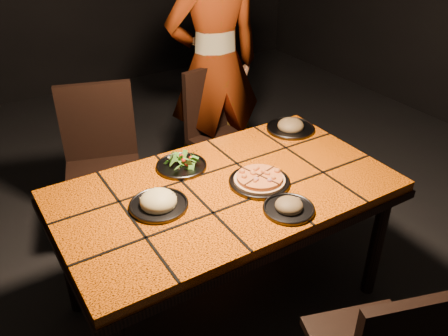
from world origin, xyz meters
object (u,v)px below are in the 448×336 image
dining_table (226,200)px  plate_pizza (259,180)px  plate_pasta (159,202)px  chair_far_left (102,155)px  diner (215,65)px  chair_far_right (220,126)px

dining_table → plate_pizza: plate_pizza is taller
dining_table → plate_pasta: size_ratio=6.07×
chair_far_left → plate_pizza: chair_far_left is taller
dining_table → diner: bearing=61.6°
chair_far_right → diner: (0.06, 0.16, 0.38)m
dining_table → diner: size_ratio=0.88×
chair_far_right → diner: bearing=61.0°
plate_pizza → dining_table: bearing=157.5°
dining_table → diner: (0.59, 1.09, 0.25)m
dining_table → plate_pasta: plate_pasta is taller
diner → plate_pizza: bearing=78.0°
plate_pasta → plate_pizza: bearing=-9.4°
chair_far_right → plate_pasta: bearing=-142.8°
diner → plate_pasta: bearing=57.7°
chair_far_right → plate_pizza: bearing=-119.8°
dining_table → plate_pizza: size_ratio=5.28×
plate_pizza → chair_far_right: bearing=69.1°
dining_table → plate_pizza: (0.15, -0.06, 0.10)m
dining_table → plate_pizza: 0.19m
dining_table → plate_pasta: (-0.34, 0.02, 0.10)m
chair_far_left → chair_far_right: bearing=17.3°
chair_far_right → diner: diner is taller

